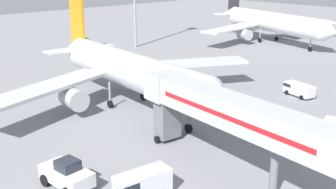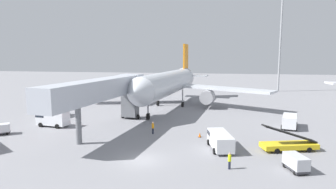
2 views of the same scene
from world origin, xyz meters
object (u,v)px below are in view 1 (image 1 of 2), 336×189
object	(u,v)px
airplane_at_gate	(128,70)
airplane_background	(271,22)
pushback_tug	(67,174)
safety_cone_alpha	(299,130)
jet_bridge	(221,111)
ground_crew_worker_midground	(265,140)
service_van_far_center	(141,184)
service_van_far_left	(298,89)

from	to	relation	value
airplane_at_gate	airplane_background	world-z (taller)	airplane_at_gate
pushback_tug	safety_cone_alpha	world-z (taller)	pushback_tug
jet_bridge	safety_cone_alpha	xyz separation A→B (m)	(13.48, -0.85, -5.48)
ground_crew_worker_midground	airplane_background	size ratio (longest dim) A/B	0.04
pushback_tug	airplane_at_gate	bearing A→B (deg)	38.22
airplane_at_gate	service_van_far_center	distance (m)	24.92
jet_bridge	airplane_background	size ratio (longest dim) A/B	0.58
safety_cone_alpha	pushback_tug	bearing A→B (deg)	164.08
service_van_far_left	airplane_background	distance (m)	45.73
jet_bridge	pushback_tug	size ratio (longest dim) A/B	4.40
airplane_at_gate	safety_cone_alpha	distance (m)	23.54
pushback_tug	service_van_far_center	world-z (taller)	pushback_tug
jet_bridge	service_van_far_left	size ratio (longest dim) A/B	4.65
service_van_far_center	safety_cone_alpha	size ratio (longest dim) A/B	8.15
jet_bridge	ground_crew_worker_midground	distance (m)	8.58
jet_bridge	safety_cone_alpha	bearing A→B (deg)	-3.59
pushback_tug	safety_cone_alpha	size ratio (longest dim) A/B	8.61
ground_crew_worker_midground	safety_cone_alpha	xyz separation A→B (m)	(6.44, -0.32, -0.60)
service_van_far_center	safety_cone_alpha	bearing A→B (deg)	-4.04
airplane_at_gate	service_van_far_center	xyz separation A→B (m)	(-14.40, -20.00, -3.63)
jet_bridge	safety_cone_alpha	distance (m)	14.58
airplane_at_gate	ground_crew_worker_midground	xyz separation A→B (m)	(1.69, -21.28, -4.07)
ground_crew_worker_midground	safety_cone_alpha	size ratio (longest dim) A/B	2.76
pushback_tug	safety_cone_alpha	distance (m)	27.16
safety_cone_alpha	airplane_background	distance (m)	60.49
service_van_far_left	service_van_far_center	bearing A→B (deg)	-170.33
airplane_at_gate	jet_bridge	size ratio (longest dim) A/B	1.81
service_van_far_left	service_van_far_center	world-z (taller)	service_van_far_center
pushback_tug	service_van_far_left	distance (m)	38.86
service_van_far_center	jet_bridge	bearing A→B (deg)	-4.71
service_van_far_center	airplane_background	size ratio (longest dim) A/B	0.12
ground_crew_worker_midground	service_van_far_left	bearing A→B (deg)	20.79
pushback_tug	service_van_far_left	xyz separation A→B (m)	(38.86, 0.16, -0.17)
service_van_far_left	safety_cone_alpha	distance (m)	14.87
ground_crew_worker_midground	airplane_background	distance (m)	65.52
pushback_tug	service_van_far_center	size ratio (longest dim) A/B	1.06
jet_bridge	airplane_background	world-z (taller)	airplane_background
service_van_far_left	ground_crew_worker_midground	bearing A→B (deg)	-159.21
jet_bridge	safety_cone_alpha	size ratio (longest dim) A/B	37.88
service_van_far_left	safety_cone_alpha	xyz separation A→B (m)	(-12.76, -7.61, -0.78)
jet_bridge	service_van_far_center	xyz separation A→B (m)	(-9.05, 0.75, -4.44)
airplane_at_gate	airplane_background	size ratio (longest dim) A/B	1.05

